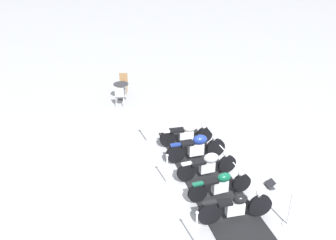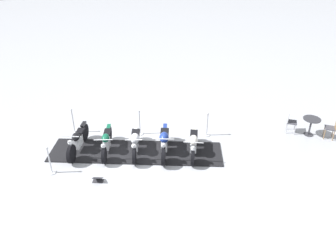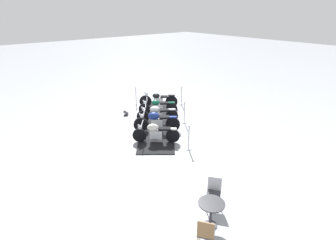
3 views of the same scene
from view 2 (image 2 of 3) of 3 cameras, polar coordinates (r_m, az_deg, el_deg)
ground_plane at (r=12.82m, az=-5.64°, el=-5.65°), size 80.00×80.00×0.00m
display_platform at (r=12.81m, az=-5.65°, el=-5.58°), size 5.44×6.16×0.04m
motorcycle_black at (r=13.02m, az=-15.55°, el=-3.51°), size 1.74×1.59×1.03m
motorcycle_forest at (r=12.73m, az=-10.74°, el=-3.79°), size 1.81×1.32×0.91m
motorcycle_chrome at (r=12.51m, az=-5.77°, el=-3.83°), size 1.80×1.32×0.93m
motorcycle_navy at (r=12.39m, az=-0.66°, el=-3.86°), size 1.79×1.48×1.00m
motorcycle_cream at (r=12.42m, az=4.48°, el=-4.18°), size 1.61×1.48×0.89m
stanchion_left_front at (r=14.39m, az=-16.22°, el=-0.76°), size 0.31×0.31×1.13m
stanchion_left_mid at (r=13.76m, az=-4.98°, el=-0.99°), size 0.30×0.30×1.14m
stanchion_right_front at (r=12.24m, az=-19.95°, el=-7.24°), size 0.29×0.29×1.10m
stanchion_left_rear at (r=13.69m, az=6.85°, el=-1.26°), size 0.28×0.28×1.09m
info_placard at (r=11.60m, az=-12.19°, el=-10.19°), size 0.41×0.42×0.23m
cafe_table at (r=14.81m, az=23.80°, el=-0.46°), size 0.71×0.71×0.77m
cafe_chair_near_table at (r=14.72m, az=20.65°, el=-0.08°), size 0.56×0.56×0.95m
cafe_chair_across_table at (r=14.93m, az=26.89°, el=-1.07°), size 0.55×0.55×0.96m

